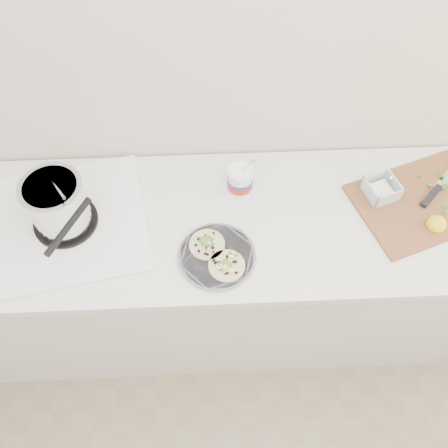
{
  "coord_description": "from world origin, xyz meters",
  "views": [
    {
      "loc": [
        0.0,
        0.39,
        2.43
      ],
      "look_at": [
        0.04,
        1.36,
        0.96
      ],
      "focal_mm": 40.0,
      "sensor_mm": 36.0,
      "label": 1
    }
  ],
  "objects_px": {
    "tub": "(241,179)",
    "cutboard": "(421,198)",
    "stove": "(61,210)",
    "taco_plate": "(217,255)"
  },
  "relations": [
    {
      "from": "tub",
      "to": "cutboard",
      "type": "distance_m",
      "value": 0.68
    },
    {
      "from": "taco_plate",
      "to": "tub",
      "type": "height_order",
      "value": "tub"
    },
    {
      "from": "stove",
      "to": "taco_plate",
      "type": "bearing_deg",
      "value": -27.55
    },
    {
      "from": "stove",
      "to": "taco_plate",
      "type": "height_order",
      "value": "stove"
    },
    {
      "from": "stove",
      "to": "tub",
      "type": "xyz_separation_m",
      "value": [
        0.65,
        0.13,
        -0.02
      ]
    },
    {
      "from": "stove",
      "to": "cutboard",
      "type": "bearing_deg",
      "value": -8.68
    },
    {
      "from": "stove",
      "to": "cutboard",
      "type": "relative_size",
      "value": 1.09
    },
    {
      "from": "cutboard",
      "to": "stove",
      "type": "bearing_deg",
      "value": 162.7
    },
    {
      "from": "taco_plate",
      "to": "tub",
      "type": "distance_m",
      "value": 0.31
    },
    {
      "from": "cutboard",
      "to": "tub",
      "type": "bearing_deg",
      "value": 153.78
    }
  ]
}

